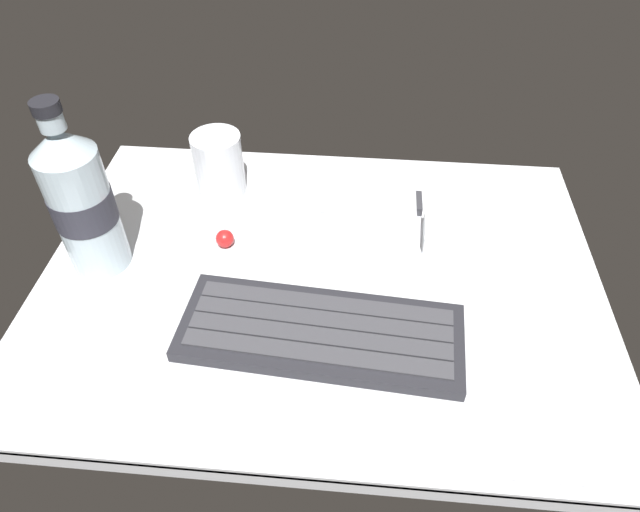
{
  "coord_description": "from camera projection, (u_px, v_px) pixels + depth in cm",
  "views": [
    {
      "loc": [
        3.97,
        -44.81,
        46.72
      ],
      "look_at": [
        0.0,
        0.0,
        3.0
      ],
      "focal_mm": 31.63,
      "sensor_mm": 36.0,
      "label": 1
    }
  ],
  "objects": [
    {
      "name": "trackball_mouse",
      "position": [
        225.0,
        239.0,
        0.68
      ],
      "size": [
        2.2,
        2.2,
        2.2
      ],
      "primitive_type": "sphere",
      "color": "red",
      "rests_on": "ground_plane"
    },
    {
      "name": "water_bottle",
      "position": [
        81.0,
        201.0,
        0.6
      ],
      "size": [
        6.73,
        6.73,
        20.8
      ],
      "color": "silver",
      "rests_on": "ground_plane"
    },
    {
      "name": "ground_plane",
      "position": [
        320.0,
        282.0,
        0.65
      ],
      "size": [
        64.0,
        48.0,
        2.8
      ],
      "color": "silver"
    },
    {
      "name": "charger_block",
      "position": [
        453.0,
        235.0,
        0.68
      ],
      "size": [
        7.32,
        6.0,
        2.4
      ],
      "primitive_type": "cube",
      "rotation": [
        0.0,
        0.0,
        -0.06
      ],
      "color": "silver",
      "rests_on": "ground_plane"
    },
    {
      "name": "juice_cup",
      "position": [
        219.0,
        167.0,
        0.73
      ],
      "size": [
        6.4,
        6.4,
        8.5
      ],
      "color": "silver",
      "rests_on": "ground_plane"
    },
    {
      "name": "keyboard",
      "position": [
        321.0,
        332.0,
        0.58
      ],
      "size": [
        29.7,
        13.01,
        1.7
      ],
      "color": "#232328",
      "rests_on": "ground_plane"
    },
    {
      "name": "handheld_device",
      "position": [
        371.0,
        200.0,
        0.74
      ],
      "size": [
        12.85,
        7.7,
        1.5
      ],
      "color": "#B7BABF",
      "rests_on": "ground_plane"
    }
  ]
}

